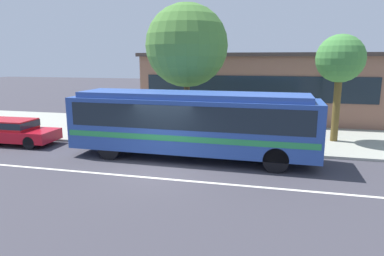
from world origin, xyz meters
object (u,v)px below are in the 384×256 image
Objects in this scene: transit_bus at (192,121)px; pedestrian_waiting_near_sign at (221,126)px; sedan_behind_bus at (12,130)px; street_tree_near_stop at (187,46)px; bus_stop_sign at (291,116)px; street_tree_mid_block at (340,60)px.

pedestrian_waiting_near_sign is (0.94, 2.22, -0.62)m from transit_bus.
street_tree_near_stop reaches higher than sedan_behind_bus.
bus_stop_sign is 4.24m from street_tree_mid_block.
transit_bus is 8.37m from street_tree_mid_block.
street_tree_near_stop is (-1.18, 3.63, 3.31)m from transit_bus.
street_tree_near_stop is at bearing 163.49° from bus_stop_sign.
sedan_behind_bus is 10.07m from street_tree_near_stop.
bus_stop_sign is 0.47× the size of street_tree_mid_block.
street_tree_mid_block is (6.55, 4.52, 2.58)m from transit_bus.
pedestrian_waiting_near_sign is at bearing -33.58° from street_tree_near_stop.
sedan_behind_bus is 2.78× the size of pedestrian_waiting_near_sign.
bus_stop_sign reaches higher than pedestrian_waiting_near_sign.
street_tree_mid_block is (2.33, 2.49, 2.53)m from bus_stop_sign.
transit_bus is at bearing -72.03° from street_tree_near_stop.
street_tree_near_stop is at bearing 107.97° from transit_bus.
transit_bus is 2.49m from pedestrian_waiting_near_sign.
pedestrian_waiting_near_sign is 3.35m from bus_stop_sign.
street_tree_mid_block is at bearing 6.55° from street_tree_near_stop.
street_tree_near_stop is 7.82m from street_tree_mid_block.
pedestrian_waiting_near_sign is at bearing -157.78° from street_tree_mid_block.
bus_stop_sign reaches higher than sedan_behind_bus.
sedan_behind_bus is 0.65× the size of street_tree_near_stop.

